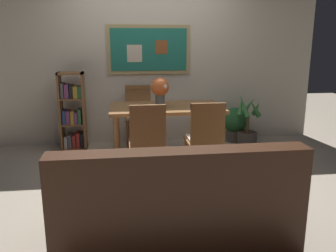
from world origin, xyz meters
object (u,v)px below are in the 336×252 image
(dining_table, at_px, (166,114))
(flower_vase, at_px, (160,89))
(potted_palm, at_px, (248,128))
(tv_remote, at_px, (200,104))
(dining_chair_far_left, at_px, (138,111))
(dining_chair_near_left, at_px, (147,137))
(bookshelf, at_px, (73,114))
(leather_couch, at_px, (175,205))
(dining_chair_near_right, at_px, (205,134))
(potted_ivy, at_px, (235,123))

(dining_table, distance_m, flower_vase, 0.33)
(dining_table, bearing_deg, potted_palm, 20.83)
(dining_table, height_order, tv_remote, tv_remote)
(dining_chair_far_left, xyz_separation_m, dining_chair_near_left, (0.02, -1.47, 0.00))
(dining_chair_near_left, xyz_separation_m, potted_palm, (1.61, 1.26, -0.26))
(dining_chair_far_left, relative_size, dining_chair_near_left, 1.00)
(bookshelf, distance_m, tv_remote, 1.87)
(bookshelf, bearing_deg, leather_couch, -67.54)
(dining_chair_near_right, bearing_deg, dining_table, 115.41)
(dining_table, xyz_separation_m, dining_chair_near_right, (0.35, -0.74, -0.10))
(leather_couch, height_order, bookshelf, bookshelf)
(dining_chair_near_right, distance_m, flower_vase, 0.95)
(bookshelf, xyz_separation_m, potted_ivy, (2.47, 0.07, -0.22))
(dining_chair_near_left, height_order, potted_ivy, dining_chair_near_left)
(dining_table, relative_size, dining_chair_near_left, 1.59)
(dining_chair_far_left, distance_m, bookshelf, 0.95)
(flower_vase, bearing_deg, tv_remote, 2.48)
(potted_ivy, relative_size, potted_palm, 0.79)
(leather_couch, xyz_separation_m, potted_ivy, (1.38, 2.72, -0.02))
(potted_palm, bearing_deg, dining_chair_near_right, -127.76)
(potted_ivy, bearing_deg, bookshelf, -178.32)
(dining_chair_near_left, distance_m, flower_vase, 0.89)
(bookshelf, bearing_deg, dining_chair_near_left, -55.96)
(dining_chair_far_left, bearing_deg, leather_couch, -86.97)
(dining_chair_near_right, bearing_deg, bookshelf, 138.94)
(dining_chair_near_right, relative_size, tv_remote, 5.63)
(potted_palm, xyz_separation_m, flower_vase, (-1.39, -0.51, 0.68))
(dining_table, distance_m, dining_chair_near_right, 0.82)
(dining_chair_near_right, height_order, potted_palm, dining_chair_near_right)
(dining_chair_near_left, relative_size, leather_couch, 0.51)
(dining_chair_near_left, xyz_separation_m, leather_couch, (0.12, -1.21, -0.22))
(leather_couch, bearing_deg, dining_table, 84.72)
(tv_remote, bearing_deg, dining_chair_far_left, 138.18)
(bookshelf, distance_m, flower_vase, 1.45)
(dining_chair_near_left, distance_m, potted_palm, 2.06)
(bookshelf, bearing_deg, dining_table, -27.98)
(dining_chair_near_left, height_order, tv_remote, dining_chair_near_left)
(leather_couch, height_order, flower_vase, flower_vase)
(dining_chair_far_left, height_order, dining_chair_near_left, same)
(tv_remote, bearing_deg, leather_couch, -107.80)
(leather_couch, distance_m, tv_remote, 2.13)
(dining_chair_near_left, bearing_deg, tv_remote, 45.76)
(dining_chair_near_right, distance_m, tv_remote, 0.79)
(dining_chair_near_right, height_order, tv_remote, dining_chair_near_right)
(dining_chair_far_left, bearing_deg, potted_palm, -7.44)
(dining_chair_near_right, relative_size, flower_vase, 2.46)
(dining_table, relative_size, leather_couch, 0.80)
(dining_chair_near_left, bearing_deg, dining_chair_near_right, 2.01)
(dining_chair_near_right, bearing_deg, leather_couch, -113.46)
(dining_chair_near_right, distance_m, bookshelf, 2.16)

